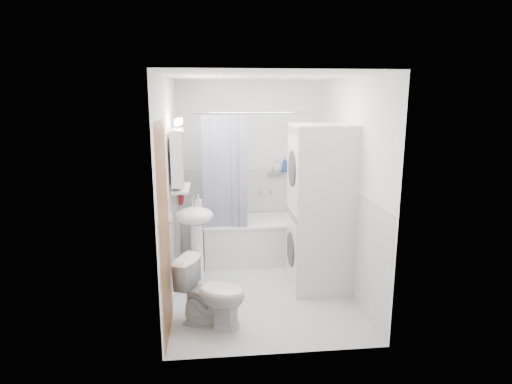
{
  "coord_description": "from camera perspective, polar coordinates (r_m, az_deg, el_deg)",
  "views": [
    {
      "loc": [
        -0.55,
        -4.59,
        2.2
      ],
      "look_at": [
        -0.05,
        0.15,
        1.13
      ],
      "focal_mm": 30.0,
      "sensor_mm": 36.0,
      "label": 1
    }
  ],
  "objects": [
    {
      "name": "shower_caddy",
      "position": [
        5.99,
        2.47,
        2.58
      ],
      "size": [
        0.22,
        0.06,
        0.02
      ],
      "primitive_type": "cube",
      "color": "silver",
      "rests_on": "room_walls"
    },
    {
      "name": "room_walls",
      "position": [
        4.68,
        0.79,
        3.93
      ],
      "size": [
        2.6,
        2.6,
        2.6
      ],
      "color": "white",
      "rests_on": "ground"
    },
    {
      "name": "shelf",
      "position": [
        4.81,
        -9.95,
        0.5
      ],
      "size": [
        0.18,
        0.54,
        0.02
      ],
      "primitive_type": "cube",
      "color": "silver",
      "rests_on": "room_walls"
    },
    {
      "name": "bathtub",
      "position": [
        5.86,
        0.42,
        -6.09
      ],
      "size": [
        1.49,
        0.71,
        0.57
      ],
      "color": "white",
      "rests_on": "ground"
    },
    {
      "name": "shampoo_a",
      "position": [
        5.98,
        2.72,
        3.3
      ],
      "size": [
        0.13,
        0.17,
        0.13
      ],
      "primitive_type": "imported",
      "color": "gray",
      "rests_on": "shower_caddy"
    },
    {
      "name": "shelf_bottle",
      "position": [
        4.65,
        -10.09,
        0.69
      ],
      "size": [
        0.07,
        0.18,
        0.07
      ],
      "primitive_type": "imported",
      "color": "gray",
      "rests_on": "shelf"
    },
    {
      "name": "floor",
      "position": [
        5.12,
        0.74,
        -12.76
      ],
      "size": [
        2.6,
        2.6,
        0.0
      ],
      "primitive_type": "plane",
      "color": "silver",
      "rests_on": "ground"
    },
    {
      "name": "shampoo_b",
      "position": [
        6.0,
        3.85,
        3.07
      ],
      "size": [
        0.08,
        0.21,
        0.08
      ],
      "primitive_type": "imported",
      "color": "#284BA2",
      "rests_on": "shower_caddy"
    },
    {
      "name": "medicine_cabinet",
      "position": [
        4.75,
        -10.3,
        4.81
      ],
      "size": [
        0.13,
        0.5,
        0.71
      ],
      "color": "white",
      "rests_on": "room_walls"
    },
    {
      "name": "shelf_cup",
      "position": [
        4.91,
        -9.89,
        1.51
      ],
      "size": [
        0.1,
        0.09,
        0.1
      ],
      "primitive_type": "imported",
      "color": "gray",
      "rests_on": "shelf"
    },
    {
      "name": "soap_pump",
      "position": [
        5.0,
        -7.67,
        -1.9
      ],
      "size": [
        0.08,
        0.17,
        0.08
      ],
      "primitive_type": "imported",
      "color": "gray",
      "rests_on": "sink"
    },
    {
      "name": "shower_curtain",
      "position": [
        5.31,
        -4.17,
        2.34
      ],
      "size": [
        0.55,
        0.02,
        1.45
      ],
      "color": "#141447",
      "rests_on": "curtain_rod"
    },
    {
      "name": "washer_dryer",
      "position": [
        4.93,
        8.59,
        -2.14
      ],
      "size": [
        0.69,
        0.68,
        1.9
      ],
      "rotation": [
        0.0,
        0.0,
        -0.01
      ],
      "color": "white",
      "rests_on": "ground"
    },
    {
      "name": "door",
      "position": [
        4.23,
        -11.23,
        -4.01
      ],
      "size": [
        0.05,
        2.0,
        2.0
      ],
      "color": "brown",
      "rests_on": "ground"
    },
    {
      "name": "curtain_rod",
      "position": [
        5.26,
        0.81,
        10.51
      ],
      "size": [
        1.67,
        0.02,
        0.02
      ],
      "primitive_type": "cylinder",
      "rotation": [
        0.0,
        1.57,
        0.0
      ],
      "color": "silver",
      "rests_on": "room_walls"
    },
    {
      "name": "sink",
      "position": [
        5.03,
        -8.11,
        -4.76
      ],
      "size": [
        0.44,
        0.37,
        1.04
      ],
      "color": "white",
      "rests_on": "ground"
    },
    {
      "name": "towel",
      "position": [
        5.43,
        -10.06,
        2.95
      ],
      "size": [
        0.07,
        0.34,
        0.81
      ],
      "color": "#560E10",
      "rests_on": "room_walls"
    },
    {
      "name": "toilet",
      "position": [
        4.28,
        -5.9,
        -13.24
      ],
      "size": [
        0.77,
        0.62,
        0.66
      ],
      "primitive_type": "imported",
      "rotation": [
        0.0,
        0.0,
        1.16
      ],
      "color": "white",
      "rests_on": "ground"
    },
    {
      "name": "tub_spout",
      "position": [
        6.04,
        1.96,
        0.15
      ],
      "size": [
        0.04,
        0.12,
        0.04
      ],
      "primitive_type": "cylinder",
      "rotation": [
        1.57,
        0.0,
        0.0
      ],
      "color": "silver",
      "rests_on": "room_walls"
    },
    {
      "name": "wainscot",
      "position": [
        5.17,
        0.38,
        -5.34
      ],
      "size": [
        1.98,
        2.58,
        2.58
      ],
      "color": "white",
      "rests_on": "ground"
    }
  ]
}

